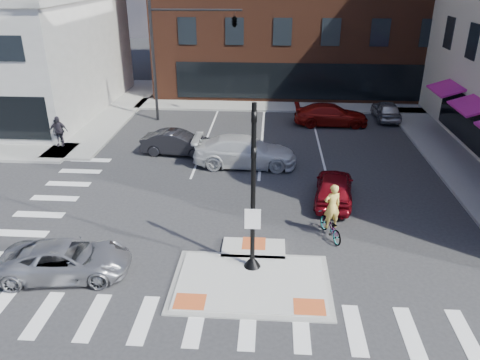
# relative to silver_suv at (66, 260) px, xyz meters

# --- Properties ---
(ground) EXTENTS (120.00, 120.00, 0.00)m
(ground) POSITION_rel_silver_suv_xyz_m (6.44, 0.38, -0.62)
(ground) COLOR #28282B
(ground) RESTS_ON ground
(refuge_island) EXTENTS (5.40, 4.65, 0.13)m
(refuge_island) POSITION_rel_silver_suv_xyz_m (6.44, 0.13, -0.56)
(refuge_island) COLOR gray
(refuge_island) RESTS_ON ground
(sidewalk_nw) EXTENTS (23.50, 20.50, 0.15)m
(sidewalk_nw) POSITION_rel_silver_suv_xyz_m (-10.33, 15.67, -0.54)
(sidewalk_nw) COLOR gray
(sidewalk_nw) RESTS_ON ground
(sidewalk_e) EXTENTS (3.00, 24.00, 0.15)m
(sidewalk_e) POSITION_rel_silver_suv_xyz_m (17.24, 10.38, -0.54)
(sidewalk_e) COLOR gray
(sidewalk_e) RESTS_ON ground
(sidewalk_n) EXTENTS (26.00, 3.00, 0.15)m
(sidewalk_n) POSITION_rel_silver_suv_xyz_m (9.44, 22.38, -0.54)
(sidewalk_n) COLOR gray
(sidewalk_n) RESTS_ON ground
(building_far_left) EXTENTS (10.00, 12.00, 10.00)m
(building_far_left) POSITION_rel_silver_suv_xyz_m (2.44, 52.38, 4.38)
(building_far_left) COLOR slate
(building_far_left) RESTS_ON ground
(building_far_right) EXTENTS (12.00, 12.00, 12.00)m
(building_far_right) POSITION_rel_silver_suv_xyz_m (15.44, 54.38, 5.38)
(building_far_right) COLOR brown
(building_far_right) RESTS_ON ground
(signal_pole) EXTENTS (0.60, 0.60, 5.98)m
(signal_pole) POSITION_rel_silver_suv_xyz_m (6.44, 0.78, 1.74)
(signal_pole) COLOR black
(signal_pole) RESTS_ON refuge_island
(mast_arm_signal) EXTENTS (6.10, 2.24, 8.00)m
(mast_arm_signal) POSITION_rel_silver_suv_xyz_m (2.96, 18.38, 5.59)
(mast_arm_signal) COLOR black
(mast_arm_signal) RESTS_ON ground
(silver_suv) EXTENTS (4.64, 2.57, 1.23)m
(silver_suv) POSITION_rel_silver_suv_xyz_m (0.00, 0.00, 0.00)
(silver_suv) COLOR #9E9FA5
(silver_suv) RESTS_ON ground
(red_sedan) EXTENTS (2.22, 4.32, 1.41)m
(red_sedan) POSITION_rel_silver_suv_xyz_m (9.94, 6.38, 0.09)
(red_sedan) COLOR maroon
(red_sedan) RESTS_ON ground
(white_pickup) EXTENTS (5.60, 2.36, 1.61)m
(white_pickup) POSITION_rel_silver_suv_xyz_m (5.60, 10.42, 0.19)
(white_pickup) COLOR silver
(white_pickup) RESTS_ON ground
(bg_car_dark) EXTENTS (4.28, 1.89, 1.37)m
(bg_car_dark) POSITION_rel_silver_suv_xyz_m (1.66, 11.85, 0.07)
(bg_car_dark) COLOR #222227
(bg_car_dark) RESTS_ON ground
(bg_car_silver) EXTENTS (1.58, 3.92, 1.33)m
(bg_car_silver) POSITION_rel_silver_suv_xyz_m (15.10, 19.69, 0.05)
(bg_car_silver) COLOR #A7A9AE
(bg_car_silver) RESTS_ON ground
(bg_car_red) EXTENTS (5.01, 2.11, 1.44)m
(bg_car_red) POSITION_rel_silver_suv_xyz_m (11.05, 18.03, 0.11)
(bg_car_red) COLOR maroon
(bg_car_red) RESTS_ON ground
(cyclist) EXTENTS (1.20, 1.96, 2.31)m
(cyclist) POSITION_rel_silver_suv_xyz_m (9.44, 3.18, 0.16)
(cyclist) COLOR #3F3F44
(cyclist) RESTS_ON ground
(pedestrian_a) EXTENTS (0.86, 0.70, 1.63)m
(pedestrian_a) POSITION_rel_silver_suv_xyz_m (-5.56, 12.38, 0.35)
(pedestrian_a) COLOR black
(pedestrian_a) RESTS_ON sidewalk_nw
(pedestrian_b) EXTENTS (1.10, 0.54, 1.81)m
(pedestrian_b) POSITION_rel_silver_suv_xyz_m (-5.56, 12.38, 0.44)
(pedestrian_b) COLOR #332E38
(pedestrian_b) RESTS_ON sidewalk_nw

